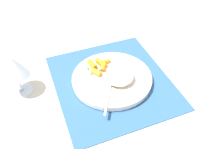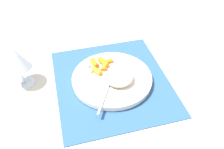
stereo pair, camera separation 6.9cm
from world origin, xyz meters
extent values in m
plane|color=beige|center=(0.00, 0.00, 0.00)|extent=(2.40, 2.40, 0.00)
cube|color=#2D5684|center=(0.00, 0.00, 0.00)|extent=(0.41, 0.37, 0.01)
cylinder|color=silver|center=(0.00, 0.00, 0.01)|extent=(0.26, 0.26, 0.02)
ellipsoid|color=beige|center=(-0.02, -0.02, 0.04)|extent=(0.09, 0.09, 0.03)
cylinder|color=orange|center=(0.03, 0.04, 0.03)|extent=(0.04, 0.03, 0.02)
cylinder|color=orange|center=(0.07, 0.01, 0.03)|extent=(0.05, 0.03, 0.02)
cylinder|color=orange|center=(0.07, 0.04, 0.03)|extent=(0.04, 0.02, 0.02)
cylinder|color=orange|center=(0.05, 0.01, 0.03)|extent=(0.04, 0.02, 0.01)
cylinder|color=orange|center=(0.07, 0.00, 0.03)|extent=(0.02, 0.04, 0.01)
sphere|color=#508E47|center=(0.06, 0.06, 0.03)|extent=(0.01, 0.01, 0.01)
sphere|color=green|center=(0.04, 0.03, 0.03)|extent=(0.01, 0.01, 0.01)
sphere|color=#528C38|center=(0.06, 0.04, 0.03)|extent=(0.01, 0.01, 0.01)
sphere|color=green|center=(0.06, 0.00, 0.03)|extent=(0.01, 0.01, 0.01)
sphere|color=green|center=(0.07, 0.02, 0.03)|extent=(0.01, 0.01, 0.01)
sphere|color=green|center=(0.07, 0.05, 0.03)|extent=(0.01, 0.01, 0.01)
sphere|color=#55A745|center=(0.03, 0.06, 0.03)|extent=(0.01, 0.01, 0.01)
sphere|color=green|center=(0.07, 0.03, 0.03)|extent=(0.01, 0.01, 0.01)
sphere|color=#419146|center=(0.06, 0.04, 0.03)|extent=(0.01, 0.01, 0.01)
sphere|color=#5A9E46|center=(0.01, 0.01, 0.03)|extent=(0.01, 0.01, 0.01)
sphere|color=green|center=(0.02, 0.04, 0.03)|extent=(0.01, 0.01, 0.01)
cube|color=silver|center=(0.03, -0.01, 0.03)|extent=(0.05, 0.04, 0.01)
cube|color=silver|center=(-0.07, 0.04, 0.03)|extent=(0.15, 0.09, 0.01)
cylinder|color=silver|center=(0.07, 0.28, 0.00)|extent=(0.07, 0.07, 0.00)
cylinder|color=silver|center=(0.07, 0.28, 0.04)|extent=(0.01, 0.01, 0.06)
cone|color=silver|center=(0.07, 0.28, 0.10)|extent=(0.08, 0.08, 0.07)
camera|label=1|loc=(-0.53, 0.21, 0.56)|focal=38.79mm
camera|label=2|loc=(-0.55, 0.15, 0.56)|focal=38.79mm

